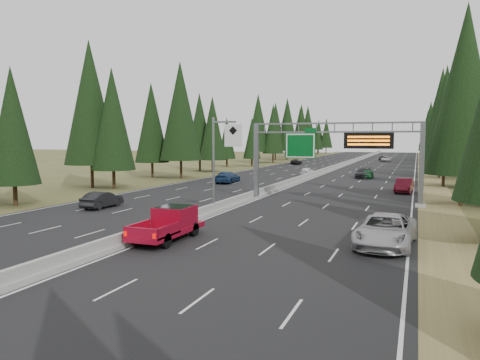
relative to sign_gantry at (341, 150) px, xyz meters
name	(u,v)px	position (x,y,z in m)	size (l,w,h in m)	color
road	(329,171)	(-8.92, 45.12, -5.23)	(32.00, 260.00, 0.08)	black
shoulder_right	(429,174)	(8.88, 45.12, -5.24)	(3.60, 260.00, 0.06)	olive
shoulder_left	(243,169)	(-26.72, 45.12, -5.24)	(3.60, 260.00, 0.06)	#484922
median_barrier	(330,169)	(-8.92, 45.12, -4.85)	(0.70, 260.00, 0.85)	gray
sign_gantry	(341,150)	(0.00, 0.00, 0.00)	(16.75, 0.98, 7.80)	slate
hov_sign_pole	(220,158)	(-8.33, -9.92, -0.54)	(2.80, 0.50, 8.00)	slate
tree_row_right	(460,117)	(12.86, 34.30, 4.33)	(11.97, 242.21, 18.79)	black
tree_row_left	(216,123)	(-30.84, 40.69, 4.13)	(11.95, 239.76, 18.83)	black
silver_minivan	(386,231)	(5.30, -17.28, -4.26)	(3.08, 6.68, 1.86)	#A8A7AC
red_pickup	(171,221)	(-7.36, -19.90, -4.08)	(2.20, 6.15, 2.00)	black
car_ahead_green	(367,174)	(-0.40, 29.96, -4.48)	(1.68, 4.19, 1.43)	#16602A
car_ahead_dkred	(404,186)	(5.58, 11.74, -4.37)	(1.74, 4.99, 1.64)	#530B18
car_ahead_dkgrey	(364,173)	(-0.89, 30.46, -4.41)	(2.19, 5.39, 1.56)	black
car_ahead_white	(386,159)	(-0.92, 86.49, -4.48)	(2.35, 5.10, 1.42)	#B8B8B8
car_ahead_far	(382,158)	(-2.47, 94.09, -4.51)	(1.60, 3.97, 1.35)	black
car_onc_near	(102,200)	(-19.67, -10.54, -4.44)	(1.57, 4.51, 1.49)	black
car_onc_blue	(227,177)	(-18.06, 15.42, -4.38)	(2.27, 5.59, 1.62)	navy
car_onc_white	(308,171)	(-10.42, 32.49, -4.49)	(1.65, 4.09, 1.39)	silver
car_onc_far	(296,162)	(-20.39, 64.81, -4.52)	(2.23, 4.84, 1.35)	black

